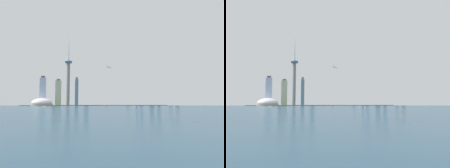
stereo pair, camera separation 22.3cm
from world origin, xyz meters
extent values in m
plane|color=#203E51|center=(0.00, 0.00, 0.00)|extent=(6000.00, 6000.00, 0.00)
cube|color=#4D5F48|center=(0.00, 458.02, 1.11)|extent=(822.88, 73.33, 2.22)
cylinder|color=gray|center=(-219.51, 477.91, 98.96)|extent=(14.74, 14.74, 197.92)
ellipsoid|color=#456B90|center=(-219.51, 477.91, 197.92)|extent=(33.73, 33.73, 12.99)
torus|color=gray|center=(-219.51, 477.91, 193.37)|extent=(31.27, 31.27, 2.60)
cone|color=silver|center=(-219.51, 477.91, 260.66)|extent=(7.37, 7.37, 112.49)
cylinder|color=tan|center=(-326.04, 433.52, 5.30)|extent=(87.96, 87.96, 10.61)
ellipsoid|color=silver|center=(-326.04, 433.52, 10.61)|extent=(83.56, 83.56, 42.76)
cube|color=slate|center=(-279.07, 558.73, 58.87)|extent=(25.68, 25.55, 117.74)
cube|color=#5D545D|center=(-279.07, 558.73, 121.62)|extent=(15.41, 15.33, 7.75)
cube|color=#A4BAD5|center=(-327.98, 481.39, 60.52)|extent=(25.84, 23.65, 121.05)
cube|color=#5D5154|center=(-327.98, 481.39, 125.84)|extent=(15.51, 14.19, 9.59)
cube|color=#AAAE9B|center=(107.60, 506.46, 53.75)|extent=(12.73, 24.68, 107.50)
cube|color=#B1BB99|center=(-262.87, 501.01, 56.63)|extent=(25.99, 16.22, 113.27)
cube|color=#62625C|center=(-262.87, 501.01, 116.96)|extent=(15.60, 9.73, 7.38)
cube|color=#A2ACCE|center=(116.80, 464.47, 83.63)|extent=(14.47, 22.96, 167.26)
cube|color=#5D6460|center=(116.80, 464.47, 171.56)|extent=(8.68, 13.78, 8.59)
cube|color=#AAAFC0|center=(304.05, 527.15, 39.25)|extent=(16.44, 17.03, 78.50)
cube|color=#5C5A60|center=(304.05, 527.15, 81.05)|extent=(9.86, 10.22, 5.08)
cube|color=#8FA4BA|center=(240.53, 541.50, 73.19)|extent=(20.26, 13.04, 146.38)
cube|color=slate|center=(-183.28, 440.53, 57.17)|extent=(14.05, 27.13, 114.34)
cube|color=#62645A|center=(-183.28, 440.53, 118.82)|extent=(8.43, 16.28, 8.96)
cube|color=#95B9B8|center=(-134.61, 524.93, 72.77)|extent=(20.45, 27.51, 145.55)
cylinder|color=#4C4C51|center=(-134.61, 524.93, 154.40)|extent=(1.60, 1.60, 17.71)
cube|color=#7192A5|center=(64.15, 503.37, 21.59)|extent=(15.96, 18.95, 43.17)
cylinder|color=#4C4C51|center=(64.15, 503.37, 56.60)|extent=(1.60, 1.60, 26.86)
cube|color=slate|center=(185.88, 497.75, 45.62)|extent=(21.03, 12.10, 91.23)
cube|color=slate|center=(185.88, 497.75, 94.76)|extent=(12.62, 7.26, 7.06)
cube|color=#BFAE98|center=(298.02, 460.47, 43.30)|extent=(24.69, 16.97, 86.61)
cube|color=beige|center=(-287.26, 159.04, 0.74)|extent=(15.88, 12.68, 1.47)
cube|color=#8EA2B0|center=(-287.26, 159.04, 2.75)|extent=(7.61, 6.49, 2.55)
cube|color=red|center=(58.34, 305.31, 0.65)|extent=(7.39, 4.63, 1.31)
cube|color=#272F3F|center=(58.34, 305.31, 2.58)|extent=(3.46, 2.67, 2.54)
cube|color=beige|center=(-115.41, 87.90, 0.74)|extent=(5.86, 12.05, 1.47)
cube|color=#9E92A8|center=(-115.41, 87.90, 2.67)|extent=(3.41, 5.50, 2.41)
cylinder|color=silver|center=(-41.58, 430.22, 170.03)|extent=(25.05, 25.28, 3.02)
sphere|color=silver|center=(-30.13, 441.80, 170.03)|extent=(3.02, 3.02, 3.02)
cube|color=silver|center=(-41.58, 430.22, 171.39)|extent=(24.60, 24.39, 0.50)
cube|color=silver|center=(-51.20, 420.50, 170.49)|extent=(9.61, 9.54, 0.40)
cube|color=#2D333D|center=(-51.20, 420.50, 174.04)|extent=(2.34, 2.36, 5.00)
camera|label=1|loc=(-221.98, -510.82, 13.67)|focal=34.78mm
camera|label=2|loc=(-221.76, -510.87, 13.67)|focal=34.78mm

